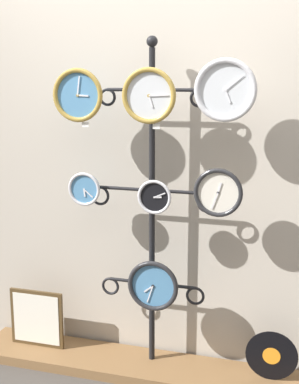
{
  "coord_description": "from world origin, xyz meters",
  "views": [
    {
      "loc": [
        0.85,
        -2.48,
        1.75
      ],
      "look_at": [
        0.0,
        0.36,
        1.12
      ],
      "focal_mm": 50.0,
      "sensor_mm": 36.0,
      "label": 1
    }
  ],
  "objects": [
    {
      "name": "clock_top_center",
      "position": [
        0.01,
        0.3,
        1.66
      ],
      "size": [
        0.3,
        0.04,
        0.3
      ],
      "color": "silver"
    },
    {
      "name": "picture_frame",
      "position": [
        -0.76,
        0.36,
        0.25
      ],
      "size": [
        0.36,
        0.02,
        0.37
      ],
      "color": "#4C381E",
      "rests_on": "low_shelf"
    },
    {
      "name": "clock_bottom_center",
      "position": [
        0.04,
        0.29,
        0.59
      ],
      "size": [
        0.3,
        0.04,
        0.3
      ],
      "color": "#4C84B2"
    },
    {
      "name": "clock_top_right",
      "position": [
        0.42,
        0.31,
        1.7
      ],
      "size": [
        0.33,
        0.04,
        0.33
      ],
      "color": "silver"
    },
    {
      "name": "vinyl_record",
      "position": [
        0.72,
        0.38,
        0.21
      ],
      "size": [
        0.3,
        0.01,
        0.3
      ],
      "color": "black",
      "rests_on": "low_shelf"
    },
    {
      "name": "price_tag_mid",
      "position": [
        0.06,
        0.3,
        1.5
      ],
      "size": [
        0.04,
        0.0,
        0.03
      ],
      "color": "white"
    },
    {
      "name": "clock_middle_right",
      "position": [
        0.4,
        0.31,
        1.15
      ],
      "size": [
        0.27,
        0.04,
        0.27
      ],
      "color": "silver"
    },
    {
      "name": "shop_wall",
      "position": [
        0.0,
        0.57,
        1.4
      ],
      "size": [
        4.4,
        0.04,
        2.8
      ],
      "color": "#BCB2A3",
      "rests_on": "ground_plane"
    },
    {
      "name": "low_shelf",
      "position": [
        0.0,
        0.35,
        0.03
      ],
      "size": [
        2.2,
        0.36,
        0.06
      ],
      "color": "brown",
      "rests_on": "ground_plane"
    },
    {
      "name": "clock_middle_center",
      "position": [
        0.05,
        0.3,
        1.11
      ],
      "size": [
        0.2,
        0.04,
        0.2
      ],
      "color": "black"
    },
    {
      "name": "clock_top_left",
      "position": [
        -0.4,
        0.3,
        1.66
      ],
      "size": [
        0.3,
        0.04,
        0.3
      ],
      "color": "#4C84B2"
    },
    {
      "name": "clock_middle_left",
      "position": [
        -0.39,
        0.33,
        1.12
      ],
      "size": [
        0.2,
        0.04,
        0.2
      ],
      "color": "#4C84B2"
    },
    {
      "name": "price_tag_upper",
      "position": [
        -0.36,
        0.3,
        1.5
      ],
      "size": [
        0.04,
        0.0,
        0.03
      ],
      "color": "white"
    },
    {
      "name": "display_stand",
      "position": [
        0.0,
        0.41,
        0.65
      ],
      "size": [
        0.76,
        0.38,
        1.98
      ],
      "color": "black",
      "rests_on": "ground_plane"
    }
  ]
}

